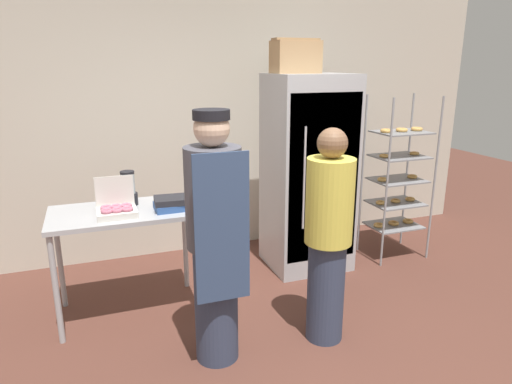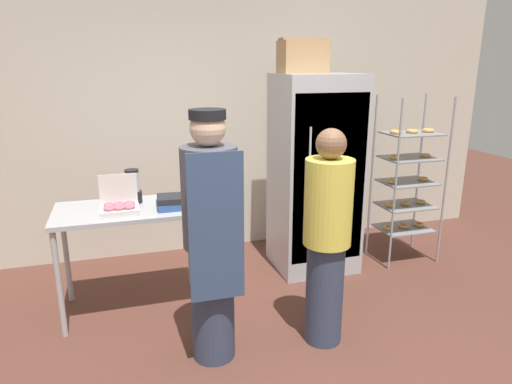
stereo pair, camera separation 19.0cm
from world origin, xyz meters
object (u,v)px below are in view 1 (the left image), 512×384
at_px(donut_box, 117,210).
at_px(person_baker, 215,237).
at_px(blender_pitcher, 128,190).
at_px(baking_rack, 397,179).
at_px(cardboard_storage_box, 295,56).
at_px(binder_stack, 174,203).
at_px(refrigerator, 308,174).
at_px(person_customer, 328,237).

distance_m(donut_box, person_baker, 0.92).
bearing_deg(blender_pitcher, donut_box, -114.06).
distance_m(baking_rack, cardboard_storage_box, 1.67).
bearing_deg(binder_stack, blender_pitcher, 143.06).
height_order(donut_box, blender_pitcher, donut_box).
height_order(refrigerator, binder_stack, refrigerator).
bearing_deg(donut_box, binder_stack, 1.85).
height_order(refrigerator, baking_rack, refrigerator).
distance_m(refrigerator, blender_pitcher, 1.74).
xyz_separation_m(binder_stack, person_customer, (0.95, -0.78, -0.13)).
distance_m(binder_stack, person_customer, 1.24).
xyz_separation_m(blender_pitcher, person_baker, (0.45, -0.97, -0.11)).
relative_size(donut_box, person_customer, 0.18).
bearing_deg(baking_rack, person_baker, -154.09).
relative_size(baking_rack, donut_box, 5.81).
relative_size(binder_stack, person_baker, 0.18).
relative_size(blender_pitcher, person_baker, 0.16).
bearing_deg(baking_rack, donut_box, -172.44).
bearing_deg(person_customer, cardboard_storage_box, 76.52).
distance_m(cardboard_storage_box, person_customer, 1.81).
distance_m(blender_pitcher, person_customer, 1.64).
relative_size(blender_pitcher, person_customer, 0.18).
height_order(baking_rack, person_baker, person_baker).
bearing_deg(person_baker, blender_pitcher, 114.99).
bearing_deg(baking_rack, cardboard_storage_box, 172.58).
bearing_deg(donut_box, refrigerator, 14.41).
relative_size(binder_stack, cardboard_storage_box, 0.72).
bearing_deg(cardboard_storage_box, baking_rack, -7.42).
xyz_separation_m(baking_rack, blender_pitcher, (-2.71, -0.12, 0.18)).
xyz_separation_m(refrigerator, blender_pitcher, (-1.72, -0.22, 0.06)).
height_order(donut_box, binder_stack, donut_box).
xyz_separation_m(person_baker, person_customer, (0.82, -0.04, -0.09)).
distance_m(refrigerator, donut_box, 1.89).
bearing_deg(blender_pitcher, refrigerator, 7.21).
relative_size(donut_box, cardboard_storage_box, 0.68).
height_order(cardboard_storage_box, person_baker, cardboard_storage_box).
height_order(donut_box, person_baker, person_baker).
relative_size(refrigerator, blender_pitcher, 6.78).
bearing_deg(binder_stack, person_baker, -79.58).
xyz_separation_m(blender_pitcher, person_customer, (1.27, -1.02, -0.20)).
xyz_separation_m(baking_rack, cardboard_storage_box, (-1.13, 0.15, 1.22)).
bearing_deg(refrigerator, blender_pitcher, -172.79).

